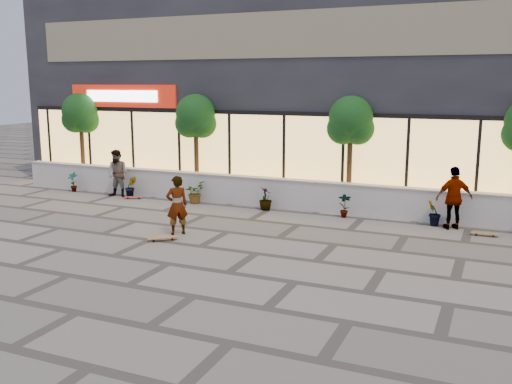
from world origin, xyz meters
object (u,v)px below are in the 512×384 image
at_px(tree_midwest, 196,119).
at_px(tree_mideast, 351,123).
at_px(skater_left, 118,174).
at_px(skateboard_left, 133,197).
at_px(skater_right_near, 454,198).
at_px(skater_center, 177,205).
at_px(skateboard_right_near, 485,234).
at_px(tree_west, 80,115).
at_px(skateboard_center, 163,238).

distance_m(tree_midwest, tree_mideast, 6.00).
height_order(skater_left, skateboard_left, skater_left).
bearing_deg(tree_midwest, skater_right_near, -8.32).
bearing_deg(tree_midwest, skater_center, -66.46).
relative_size(tree_midwest, tree_mideast, 1.00).
distance_m(tree_midwest, skateboard_left, 3.80).
xyz_separation_m(tree_mideast, skateboard_right_near, (4.50, -1.89, -2.91)).
height_order(tree_mideast, skateboard_left, tree_mideast).
height_order(tree_mideast, skateboard_right_near, tree_mideast).
xyz_separation_m(tree_midwest, tree_mideast, (6.00, 0.00, 0.00)).
xyz_separation_m(tree_midwest, skateboard_right_near, (10.50, -1.89, -2.91)).
distance_m(tree_mideast, skater_center, 6.76).
xyz_separation_m(skater_left, skateboard_left, (0.75, -0.10, -0.84)).
height_order(tree_west, tree_mideast, same).
relative_size(tree_west, skateboard_right_near, 5.23).
bearing_deg(skateboard_left, tree_west, 132.96).
distance_m(skater_left, skateboard_center, 6.80).
distance_m(skater_right_near, skateboard_right_near, 1.37).
distance_m(tree_west, tree_midwest, 5.50).
bearing_deg(tree_midwest, tree_mideast, 0.00).
bearing_deg(tree_west, tree_midwest, 0.00).
bearing_deg(skateboard_left, tree_mideast, -13.57).
bearing_deg(skateboard_right_near, tree_west, 171.67).
bearing_deg(skater_left, skateboard_center, -46.97).
bearing_deg(tree_west, skateboard_right_near, -6.74).
bearing_deg(skater_right_near, skater_left, -27.38).
height_order(tree_west, tree_midwest, same).
xyz_separation_m(tree_west, tree_midwest, (5.50, 0.00, 0.00)).
xyz_separation_m(tree_mideast, skater_right_near, (3.57, -1.40, -2.03)).
relative_size(tree_midwest, skater_right_near, 2.06).
distance_m(tree_west, skateboard_right_near, 16.37).
height_order(tree_west, skater_right_near, tree_west).
bearing_deg(skater_right_near, skater_center, 0.31).
bearing_deg(tree_mideast, tree_west, 180.00).
height_order(skater_center, skater_right_near, skater_right_near).
xyz_separation_m(skater_right_near, skateboard_left, (-11.50, -0.10, -0.88)).
xyz_separation_m(tree_mideast, skater_center, (-3.72, -5.23, -2.12)).
bearing_deg(skateboard_center, skater_center, 48.94).
xyz_separation_m(skater_center, skateboard_center, (-0.01, -0.77, -0.78)).
distance_m(tree_west, skateboard_left, 4.85).
xyz_separation_m(tree_west, skateboard_center, (7.77, -6.00, -2.90)).
bearing_deg(tree_west, skater_left, -26.34).
xyz_separation_m(tree_west, skater_left, (2.83, -1.40, -2.07)).
relative_size(tree_west, skater_center, 2.26).
bearing_deg(skater_right_near, tree_midwest, -35.71).
height_order(tree_midwest, skater_right_near, tree_midwest).
xyz_separation_m(tree_west, skater_center, (7.78, -5.23, -2.12)).
bearing_deg(skateboard_left, skater_left, 148.10).
relative_size(tree_midwest, skateboard_right_near, 5.23).
distance_m(tree_mideast, skater_left, 9.03).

